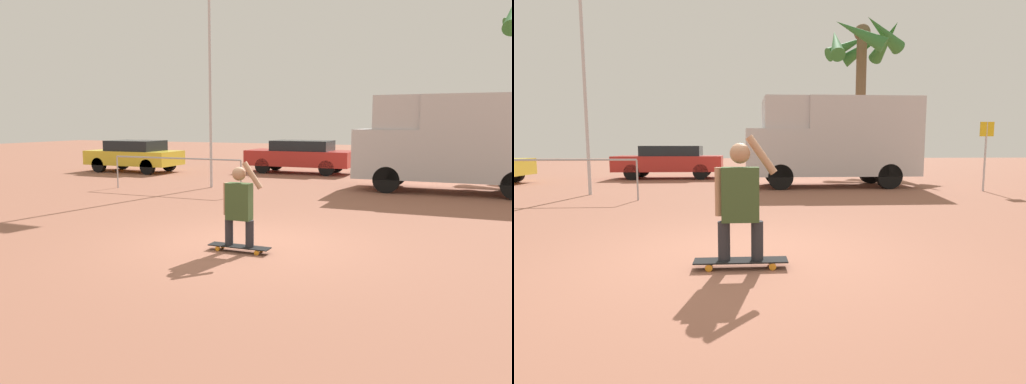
# 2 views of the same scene
# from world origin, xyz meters

# --- Properties ---
(ground_plane) EXTENTS (80.00, 80.00, 0.00)m
(ground_plane) POSITION_xyz_m (0.00, 0.00, 0.00)
(ground_plane) COLOR #935B47
(skateboard) EXTENTS (1.08, 0.25, 0.10)m
(skateboard) POSITION_xyz_m (-0.00, -0.46, 0.08)
(skateboard) COLOR black
(skateboard) RESTS_ON ground_plane
(person_skateboarder) EXTENTS (0.71, 0.23, 1.44)m
(person_skateboarder) POSITION_xyz_m (-0.00, -0.46, 0.84)
(person_skateboarder) COLOR #28282D
(person_skateboarder) RESTS_ON skateboard
(camper_van) EXTENTS (5.75, 2.22, 2.99)m
(camper_van) POSITION_xyz_m (3.15, 8.70, 1.63)
(camper_van) COLOR black
(camper_van) RESTS_ON ground_plane
(parked_car_red) EXTENTS (4.50, 1.80, 1.40)m
(parked_car_red) POSITION_xyz_m (-3.07, 12.52, 0.75)
(parked_car_red) COLOR black
(parked_car_red) RESTS_ON ground_plane
(parked_car_yellow) EXTENTS (4.08, 1.86, 1.38)m
(parked_car_yellow) POSITION_xyz_m (-9.98, 10.24, 0.74)
(parked_car_yellow) COLOR black
(parked_car_yellow) RESTS_ON ground_plane
(flagpole) EXTENTS (1.20, 0.12, 7.13)m
(flagpole) POSITION_xyz_m (-4.25, 6.80, 4.19)
(flagpole) COLOR #B7B7BC
(flagpole) RESTS_ON ground_plane
(plaza_railing_segment) EXTENTS (4.55, 0.05, 1.08)m
(plaza_railing_segment) POSITION_xyz_m (-4.93, 5.49, 0.91)
(plaza_railing_segment) COLOR #99999E
(plaza_railing_segment) RESTS_ON ground_plane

